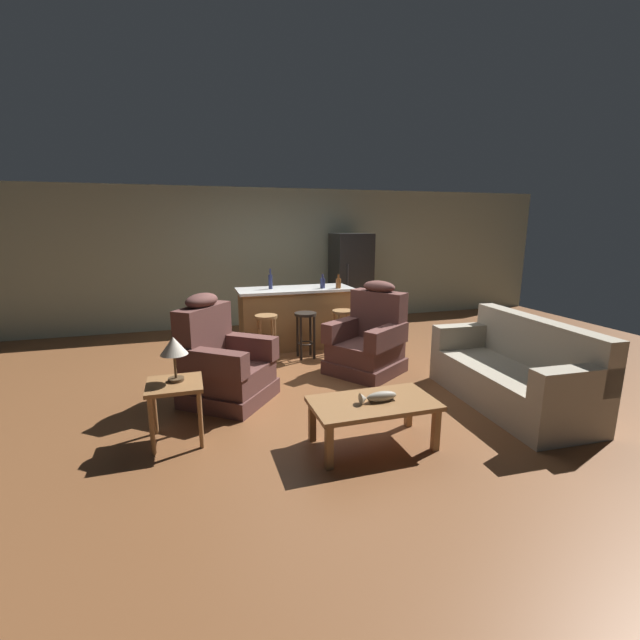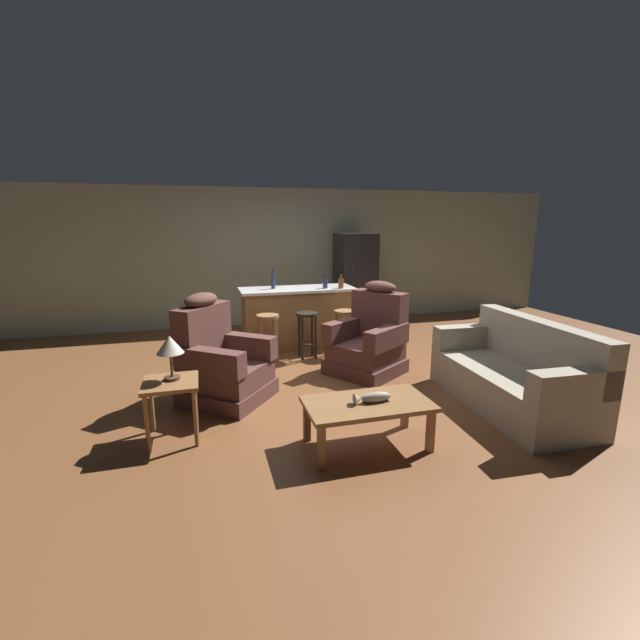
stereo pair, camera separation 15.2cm
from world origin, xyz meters
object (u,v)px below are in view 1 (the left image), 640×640
(kitchen_island, at_px, (295,317))
(recliner_near_island, at_px, (369,341))
(table_lamp, at_px, (174,348))
(refrigerator, at_px, (351,280))
(bar_stool_middle, at_px, (306,327))
(bottle_tall_green, at_px, (323,283))
(bottle_wine_dark, at_px, (270,281))
(bar_stool_right, at_px, (343,324))
(coffee_table, at_px, (373,407))
(recliner_near_lamp, at_px, (222,364))
(bar_stool_left, at_px, (266,329))
(fish_figurine, at_px, (378,397))
(end_table, at_px, (175,393))
(bottle_short_amber, at_px, (338,283))
(couch, at_px, (514,374))

(kitchen_island, bearing_deg, recliner_near_island, -65.80)
(table_lamp, distance_m, refrigerator, 4.98)
(bar_stool_middle, height_order, bottle_tall_green, bottle_tall_green)
(recliner_near_island, height_order, bottle_wine_dark, bottle_wine_dark)
(bar_stool_right, xyz_separation_m, refrigerator, (0.83, 1.83, 0.41))
(recliner_near_island, relative_size, table_lamp, 2.93)
(coffee_table, relative_size, recliner_near_lamp, 0.92)
(bar_stool_left, distance_m, bar_stool_right, 1.16)
(fish_figurine, distance_m, table_lamp, 1.85)
(recliner_near_lamp, height_order, bottle_wine_dark, bottle_wine_dark)
(end_table, height_order, refrigerator, refrigerator)
(coffee_table, xyz_separation_m, bottle_tall_green, (0.53, 3.14, 0.67))
(end_table, height_order, bottle_tall_green, bottle_tall_green)
(fish_figurine, xyz_separation_m, bar_stool_middle, (0.08, 2.67, 0.01))
(end_table, bearing_deg, bottle_short_amber, 45.36)
(fish_figurine, distance_m, recliner_near_island, 2.00)
(fish_figurine, xyz_separation_m, couch, (1.81, 0.40, -0.12))
(table_lamp, xyz_separation_m, kitchen_island, (1.76, 2.64, -0.39))
(couch, xyz_separation_m, bar_stool_left, (-2.31, 2.27, 0.13))
(bottle_tall_green, bearing_deg, fish_figurine, -98.98)
(table_lamp, relative_size, bar_stool_middle, 0.60)
(recliner_near_island, xyz_separation_m, kitchen_island, (-0.65, 1.44, 0.06))
(couch, bearing_deg, recliner_near_island, -50.48)
(recliner_near_island, distance_m, bar_stool_right, 0.82)
(recliner_near_island, xyz_separation_m, bottle_wine_dark, (-1.03, 1.48, 0.65))
(table_lamp, distance_m, bar_stool_right, 3.11)
(recliner_near_lamp, relative_size, refrigerator, 0.68)
(coffee_table, bearing_deg, recliner_near_island, 67.40)
(bar_stool_left, relative_size, refrigerator, 0.39)
(table_lamp, xyz_separation_m, refrigerator, (3.17, 3.84, 0.01))
(bottle_tall_green, bearing_deg, refrigerator, 53.32)
(recliner_near_lamp, xyz_separation_m, bar_stool_right, (1.88, 1.21, 0.05))
(recliner_near_island, height_order, table_lamp, recliner_near_island)
(bottle_tall_green, height_order, bottle_wine_dark, bottle_wine_dark)
(kitchen_island, xyz_separation_m, refrigerator, (1.42, 1.20, 0.40))
(refrigerator, bearing_deg, couch, -85.61)
(recliner_near_lamp, xyz_separation_m, refrigerator, (2.71, 3.04, 0.46))
(recliner_near_lamp, height_order, recliner_near_island, same)
(bar_stool_right, bearing_deg, refrigerator, 65.50)
(recliner_near_lamp, height_order, bottle_tall_green, recliner_near_lamp)
(recliner_near_island, height_order, end_table, recliner_near_island)
(fish_figurine, xyz_separation_m, bar_stool_right, (0.66, 2.67, 0.01))
(kitchen_island, distance_m, refrigerator, 1.90)
(couch, relative_size, end_table, 3.47)
(bar_stool_middle, relative_size, bottle_tall_green, 3.03)
(coffee_table, bearing_deg, bar_stool_right, 75.25)
(couch, xyz_separation_m, bar_stool_right, (-1.15, 2.27, 0.13))
(coffee_table, bearing_deg, kitchen_island, 87.96)
(recliner_near_island, bearing_deg, bar_stool_left, -67.22)
(end_table, relative_size, bar_stool_left, 0.82)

